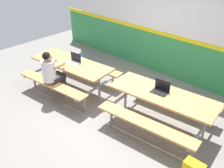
% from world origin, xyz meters
% --- Properties ---
extents(ground_plane, '(10.00, 10.00, 0.02)m').
position_xyz_m(ground_plane, '(0.00, 0.00, -0.01)').
color(ground_plane, gray).
extents(accent_backdrop, '(8.00, 0.14, 2.60)m').
position_xyz_m(accent_backdrop, '(0.00, 2.20, 1.25)').
color(accent_backdrop, '#338C4C').
rests_on(accent_backdrop, ground).
extents(picnic_table_left, '(2.16, 1.75, 0.74)m').
position_xyz_m(picnic_table_left, '(-1.20, -0.10, 0.58)').
color(picnic_table_left, tan).
rests_on(picnic_table_left, ground).
extents(picnic_table_right, '(2.16, 1.75, 0.74)m').
position_xyz_m(picnic_table_right, '(1.20, 0.22, 0.58)').
color(picnic_table_right, tan).
rests_on(picnic_table_right, ground).
extents(student_nearer, '(0.39, 0.54, 1.21)m').
position_xyz_m(student_nearer, '(-1.20, -0.66, 0.71)').
color(student_nearer, '#2D2D38').
rests_on(student_nearer, ground).
extents(laptop_silver, '(0.34, 0.25, 0.22)m').
position_xyz_m(laptop_silver, '(-1.14, -0.06, 0.79)').
color(laptop_silver, silver).
rests_on(laptop_silver, picnic_table_left).
extents(laptop_dark, '(0.34, 0.25, 0.22)m').
position_xyz_m(laptop_dark, '(1.11, 0.25, 0.79)').
color(laptop_dark, black).
rests_on(laptop_dark, picnic_table_right).
extents(tote_bag_bright, '(0.34, 0.21, 0.43)m').
position_xyz_m(tote_bag_bright, '(-1.96, 0.80, 0.19)').
color(tote_bag_bright, '#1E47B2').
rests_on(tote_bag_bright, ground).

